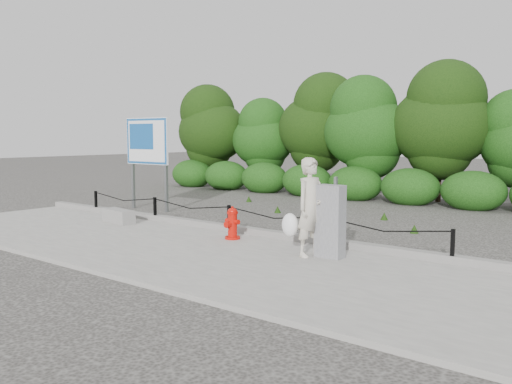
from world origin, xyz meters
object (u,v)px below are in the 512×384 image
object	(u,v)px
pedestrian	(310,208)
concrete_block	(119,216)
utility_cabinet	(330,221)
advertising_sign	(147,145)
fire_hydrant	(232,223)

from	to	relation	value
pedestrian	concrete_block	size ratio (longest dim) A/B	1.73
pedestrian	utility_cabinet	bearing A→B (deg)	-56.03
pedestrian	concrete_block	xyz separation A→B (m)	(-5.76, 0.21, -0.70)
pedestrian	advertising_sign	size ratio (longest dim) A/B	0.64
pedestrian	advertising_sign	xyz separation A→B (m)	(-7.37, 2.53, 1.00)
fire_hydrant	utility_cabinet	world-z (taller)	utility_cabinet
fire_hydrant	concrete_block	distance (m)	3.62
utility_cabinet	advertising_sign	bearing A→B (deg)	162.01
concrete_block	utility_cabinet	xyz separation A→B (m)	(6.10, -0.07, 0.48)
fire_hydrant	advertising_sign	bearing A→B (deg)	161.55
pedestrian	utility_cabinet	xyz separation A→B (m)	(0.34, 0.14, -0.22)
concrete_block	advertising_sign	size ratio (longest dim) A/B	0.37
pedestrian	concrete_block	bearing A→B (deg)	98.94
utility_cabinet	fire_hydrant	bearing A→B (deg)	174.37
fire_hydrant	pedestrian	bearing A→B (deg)	-5.22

